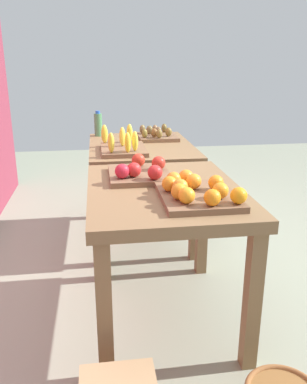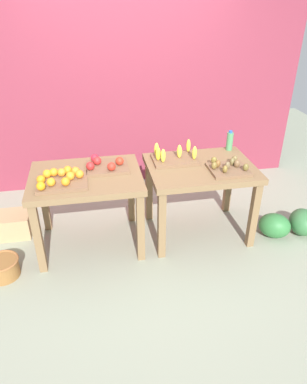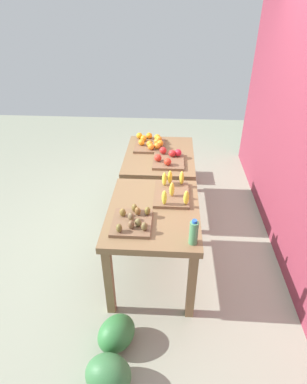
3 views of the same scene
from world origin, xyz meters
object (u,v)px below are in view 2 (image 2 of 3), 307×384
at_px(banana_crate, 174,157).
at_px(wicker_basket, 3,267).
at_px(display_table_left, 87,186).
at_px(orange_bin, 61,179).
at_px(water_bottle, 230,141).
at_px(cardboard_produce_box, 11,225).
at_px(apple_bin, 105,165).
at_px(watermelon_pile, 289,224).
at_px(display_table_right, 200,176).
at_px(kiwi_bin, 228,168).

bearing_deg(banana_crate, wicker_basket, -163.41).
height_order(display_table_left, orange_bin, orange_bin).
relative_size(display_table_left, orange_bin, 2.35).
relative_size(orange_bin, water_bottle, 2.06).
height_order(wicker_basket, cardboard_produce_box, cardboard_produce_box).
height_order(banana_crate, cardboard_produce_box, banana_crate).
distance_m(apple_bin, banana_crate, 0.69).
bearing_deg(apple_bin, wicker_basket, -155.70).
bearing_deg(watermelon_pile, cardboard_produce_box, 169.32).
xyz_separation_m(display_table_left, banana_crate, (0.89, 0.16, 0.16)).
bearing_deg(display_table_left, water_bottle, 11.95).
height_order(display_table_right, banana_crate, banana_crate).
height_order(display_table_right, watermelon_pile, display_table_right).
height_order(water_bottle, wicker_basket, water_bottle).
relative_size(display_table_right, banana_crate, 2.36).
xyz_separation_m(display_table_right, cardboard_produce_box, (-1.95, 0.30, -0.54)).
distance_m(orange_bin, wicker_basket, 0.97).
relative_size(display_table_right, kiwi_bin, 2.89).
height_order(display_table_left, banana_crate, banana_crate).
distance_m(display_table_right, kiwi_bin, 0.31).
xyz_separation_m(water_bottle, cardboard_produce_box, (-2.36, -0.02, -0.76)).
bearing_deg(display_table_left, wicker_basket, -156.69).
xyz_separation_m(display_table_right, kiwi_bin, (0.22, -0.16, 0.15)).
relative_size(orange_bin, apple_bin, 1.08).
distance_m(display_table_left, wicker_basket, 1.05).
height_order(watermelon_pile, cardboard_produce_box, watermelon_pile).
distance_m(display_table_left, water_bottle, 1.58).
height_order(orange_bin, water_bottle, water_bottle).
relative_size(kiwi_bin, watermelon_pile, 0.52).
relative_size(orange_bin, banana_crate, 1.01).
xyz_separation_m(orange_bin, cardboard_produce_box, (-0.62, 0.42, -0.70)).
distance_m(wicker_basket, cardboard_produce_box, 0.65).
relative_size(orange_bin, cardboard_produce_box, 1.11).
height_order(apple_bin, cardboard_produce_box, apple_bin).
bearing_deg(watermelon_pile, kiwi_bin, 173.09).
xyz_separation_m(banana_crate, kiwi_bin, (0.45, -0.31, -0.01)).
bearing_deg(water_bottle, wicker_basket, -163.95).
height_order(apple_bin, wicker_basket, apple_bin).
relative_size(kiwi_bin, cardboard_produce_box, 0.90).
relative_size(orange_bin, kiwi_bin, 1.23).
xyz_separation_m(banana_crate, watermelon_pile, (1.17, -0.40, -0.69)).
height_order(display_table_right, cardboard_produce_box, display_table_right).
xyz_separation_m(display_table_right, apple_bin, (-0.92, 0.11, 0.15)).
bearing_deg(watermelon_pile, wicker_basket, -177.90).
xyz_separation_m(apple_bin, water_bottle, (1.34, 0.22, 0.06)).
bearing_deg(banana_crate, watermelon_pile, -18.86).
bearing_deg(watermelon_pile, apple_bin, 169.36).
height_order(display_table_left, display_table_right, same).
relative_size(banana_crate, cardboard_produce_box, 1.10).
relative_size(apple_bin, watermelon_pile, 0.59).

